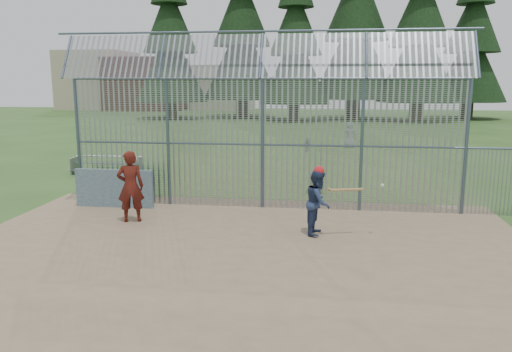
# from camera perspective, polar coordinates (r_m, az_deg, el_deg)

# --- Properties ---
(ground) EXTENTS (120.00, 120.00, 0.00)m
(ground) POSITION_cam_1_polar(r_m,az_deg,el_deg) (12.41, -1.23, -7.64)
(ground) COLOR #2D511E
(ground) RESTS_ON ground
(dirt_infield) EXTENTS (14.00, 10.00, 0.02)m
(dirt_infield) POSITION_cam_1_polar(r_m,az_deg,el_deg) (11.94, -1.59, -8.34)
(dirt_infield) COLOR #756047
(dirt_infield) RESTS_ON ground
(dugout_wall) EXTENTS (2.50, 0.12, 1.20)m
(dugout_wall) POSITION_cam_1_polar(r_m,az_deg,el_deg) (16.22, -15.89, -1.37)
(dugout_wall) COLOR #38566B
(dugout_wall) RESTS_ON dirt_infield
(batter) EXTENTS (0.75, 0.90, 1.68)m
(batter) POSITION_cam_1_polar(r_m,az_deg,el_deg) (12.93, 7.13, -3.00)
(batter) COLOR navy
(batter) RESTS_ON dirt_infield
(onlooker) EXTENTS (0.85, 0.69, 2.01)m
(onlooker) POSITION_cam_1_polar(r_m,az_deg,el_deg) (14.36, -14.15, -1.16)
(onlooker) COLOR maroon
(onlooker) RESTS_ON dirt_infield
(bg_kid_standing) EXTENTS (0.83, 0.63, 1.53)m
(bg_kid_standing) POSITION_cam_1_polar(r_m,az_deg,el_deg) (30.39, 10.66, 4.66)
(bg_kid_standing) COLOR slate
(bg_kid_standing) RESTS_ON ground
(bg_kid_seated) EXTENTS (0.49, 0.26, 0.79)m
(bg_kid_seated) POSITION_cam_1_polar(r_m,az_deg,el_deg) (28.28, 5.89, 3.58)
(bg_kid_seated) COLOR slate
(bg_kid_seated) RESTS_ON ground
(batting_gear) EXTENTS (1.76, 0.43, 0.61)m
(batting_gear) POSITION_cam_1_polar(r_m,az_deg,el_deg) (12.75, 7.93, 0.14)
(batting_gear) COLOR red
(batting_gear) RESTS_ON ground
(trash_can) EXTENTS (0.56, 0.56, 0.82)m
(trash_can) POSITION_cam_1_polar(r_m,az_deg,el_deg) (17.80, 6.92, -0.76)
(trash_can) COLOR gray
(trash_can) RESTS_ON ground
(bleacher) EXTENTS (3.00, 0.95, 0.72)m
(bleacher) POSITION_cam_1_polar(r_m,az_deg,el_deg) (22.32, -16.74, 1.29)
(bleacher) COLOR slate
(bleacher) RESTS_ON ground
(backstop_fence) EXTENTS (20.09, 0.81, 5.30)m
(backstop_fence) POSITION_cam_1_polar(r_m,az_deg,el_deg) (15.15, 7.55, 4.78)
(backstop_fence) COLOR #47566B
(backstop_fence) RESTS_ON ground
(conifer_row) EXTENTS (38.48, 12.26, 20.20)m
(conifer_row) POSITION_cam_1_polar(r_m,az_deg,el_deg) (53.59, 8.02, 18.12)
(conifer_row) COLOR #332319
(conifer_row) RESTS_ON ground
(distant_buildings) EXTENTS (26.50, 10.50, 8.00)m
(distant_buildings) POSITION_cam_1_polar(r_m,az_deg,el_deg) (72.56, -12.80, 10.30)
(distant_buildings) COLOR brown
(distant_buildings) RESTS_ON ground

